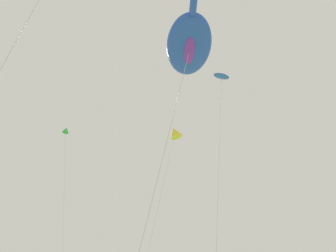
{
  "coord_description": "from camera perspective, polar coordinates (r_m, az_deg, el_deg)",
  "views": [
    {
      "loc": [
        -8.48,
        -1.21,
        1.3
      ],
      "look_at": [
        0.6,
        6.7,
        10.68
      ],
      "focal_mm": 35.73,
      "sensor_mm": 36.0,
      "label": 1
    }
  ],
  "objects": [
    {
      "name": "small_kite_triangle_green",
      "position": [
        30.66,
        1.17,
        -1.17
      ],
      "size": [
        4.33,
        2.53,
        20.35
      ],
      "rotation": [
        0.0,
        0.0,
        1.22
      ],
      "color": "yellow",
      "rests_on": "ground"
    },
    {
      "name": "small_kite_bird_shape",
      "position": [
        24.42,
        9.09,
        8.06
      ],
      "size": [
        1.42,
        3.53,
        19.13
      ],
      "rotation": [
        0.0,
        0.0,
        2.64
      ],
      "color": "blue",
      "rests_on": "ground"
    },
    {
      "name": "small_kite_diamond_red",
      "position": [
        39.04,
        -17.02,
        -0.92
      ],
      "size": [
        2.26,
        4.7,
        24.31
      ],
      "rotation": [
        0.0,
        0.0,
        0.51
      ],
      "color": "green",
      "rests_on": "ground"
    },
    {
      "name": "big_show_kite",
      "position": [
        23.24,
        3.65,
        13.95
      ],
      "size": [
        8.95,
        8.73,
        20.21
      ],
      "rotation": [
        0.0,
        0.0,
        0.75
      ],
      "color": "blue",
      "rests_on": "ground"
    }
  ]
}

